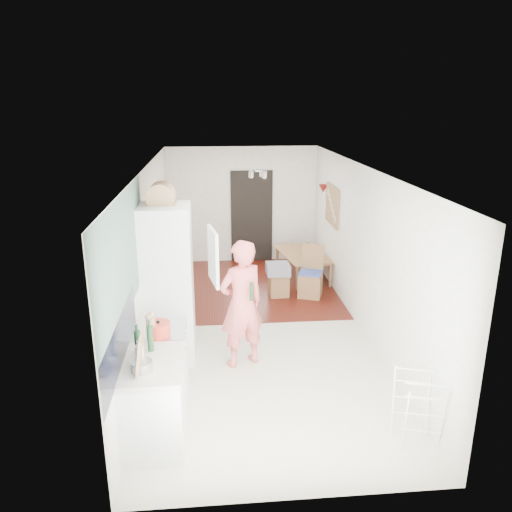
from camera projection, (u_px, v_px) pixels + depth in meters
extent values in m
cube|color=beige|center=(257.00, 329.00, 7.79)|extent=(3.20, 7.00, 0.01)
cube|color=#5B140D|center=(248.00, 287.00, 9.54)|extent=(3.20, 3.30, 0.01)
cube|color=slate|center=(124.00, 258.00, 5.20)|extent=(0.02, 3.00, 1.30)
cube|color=black|center=(121.00, 342.00, 4.88)|extent=(0.02, 1.90, 0.50)
cube|color=black|center=(252.00, 217.00, 10.81)|extent=(0.90, 0.04, 2.00)
cube|color=white|center=(155.00, 404.00, 5.12)|extent=(0.60, 0.90, 0.86)
cube|color=white|center=(152.00, 365.00, 4.99)|extent=(0.62, 0.92, 0.06)
cube|color=white|center=(161.00, 366.00, 5.83)|extent=(0.60, 0.60, 0.88)
cube|color=#B5B5B8|center=(159.00, 331.00, 5.69)|extent=(0.60, 0.60, 0.04)
cube|color=white|center=(168.00, 285.00, 6.61)|extent=(0.66, 0.66, 2.15)
cube|color=white|center=(213.00, 256.00, 6.24)|extent=(0.14, 0.56, 0.70)
cube|color=white|center=(190.00, 250.00, 6.50)|extent=(0.02, 0.52, 0.66)
cube|color=tan|center=(332.00, 205.00, 9.27)|extent=(0.03, 0.90, 0.70)
cube|color=#925D3D|center=(332.00, 205.00, 9.26)|extent=(0.00, 0.94, 0.74)
cone|color=maroon|center=(323.00, 189.00, 9.82)|extent=(0.18, 0.18, 0.16)
imported|color=#EB6764|center=(241.00, 293.00, 6.47)|extent=(0.88, 0.76, 2.05)
imported|color=#925D3D|center=(304.00, 267.00, 9.99)|extent=(0.87, 1.32, 0.43)
cube|color=gray|center=(278.00, 269.00, 8.91)|extent=(0.41, 0.41, 0.19)
cylinder|color=red|center=(158.00, 329.00, 5.51)|extent=(0.28, 0.28, 0.16)
cylinder|color=#B5B5B8|center=(142.00, 366.00, 4.80)|extent=(0.23, 0.23, 0.10)
cylinder|color=#1D4123|center=(251.00, 292.00, 6.30)|extent=(0.05, 0.05, 0.24)
cylinder|color=#1D4123|center=(138.00, 343.00, 5.08)|extent=(0.08, 0.08, 0.27)
cylinder|color=#1D4123|center=(150.00, 339.00, 5.16)|extent=(0.08, 0.08, 0.28)
cylinder|color=silver|center=(140.00, 355.00, 4.89)|extent=(0.10, 0.10, 0.21)
cylinder|color=tan|center=(149.00, 330.00, 5.42)|extent=(0.07, 0.07, 0.23)
cylinder|color=tan|center=(152.00, 328.00, 5.44)|extent=(0.07, 0.07, 0.24)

